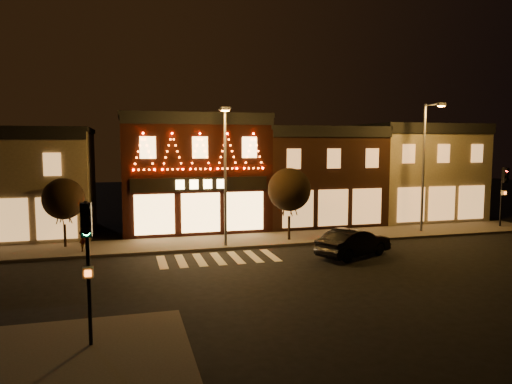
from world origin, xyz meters
name	(u,v)px	position (x,y,z in m)	size (l,w,h in m)	color
ground	(234,278)	(0.00, 0.00, 0.00)	(120.00, 120.00, 0.00)	black
sidewalk_far	(237,241)	(2.00, 8.00, 0.07)	(44.00, 4.00, 0.15)	#47423D
sidewalk_near	(66,366)	(-6.50, -7.50, 0.07)	(7.00, 7.00, 0.15)	#47423D
building_pulp	(192,172)	(0.00, 13.98, 4.16)	(10.20, 8.34, 8.30)	black
building_right_a	(312,175)	(9.50, 13.99, 3.76)	(9.20, 8.28, 7.50)	#351C12
building_right_b	(412,172)	(18.50, 13.99, 3.91)	(9.20, 8.28, 7.80)	#6D644E
traffic_signal_near	(87,245)	(-5.91, -6.49, 3.25)	(0.31, 0.45, 4.40)	black
traffic_signal_far	(504,184)	(22.03, 7.66, 3.27)	(0.34, 0.49, 4.38)	black
streetlamp_mid	(225,166)	(0.93, 6.36, 4.95)	(0.67, 1.87, 8.17)	#59595E
streetlamp_right	(426,157)	(15.18, 7.39, 5.32)	(0.56, 2.01, 8.80)	#59595E
tree_left	(64,199)	(-8.30, 8.76, 3.01)	(2.44, 2.44, 4.08)	black
tree_right	(289,190)	(5.23, 7.24, 3.35)	(2.74, 2.74, 4.58)	black
dark_sedan	(354,242)	(7.40, 2.55, 0.78)	(1.65, 4.73, 1.56)	black
pedestrian	(84,238)	(-7.09, 7.12, 0.93)	(0.57, 0.37, 1.57)	gray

